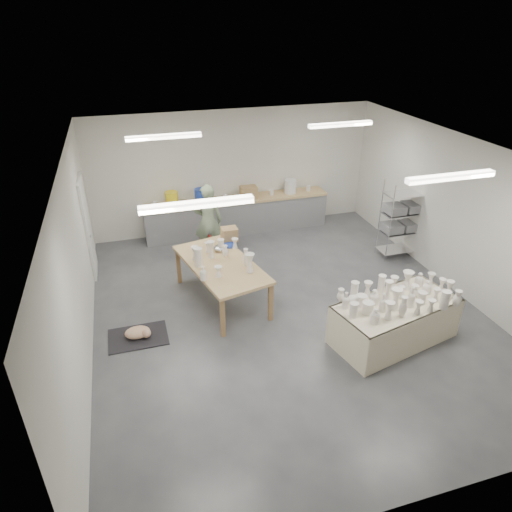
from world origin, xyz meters
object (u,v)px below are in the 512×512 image
object	(u,v)px
potter	(208,221)
red_stool	(207,239)
work_table	(221,260)
drying_table	(395,319)

from	to	relation	value
potter	red_stool	world-z (taller)	potter
work_table	red_stool	bearing A→B (deg)	74.13
work_table	potter	world-z (taller)	potter
drying_table	potter	bearing A→B (deg)	108.61
work_table	red_stool	distance (m)	2.10
work_table	drying_table	bearing A→B (deg)	-53.44
red_stool	work_table	bearing A→B (deg)	-92.82
potter	work_table	bearing A→B (deg)	95.40
work_table	red_stool	world-z (taller)	work_table
drying_table	work_table	distance (m)	3.30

